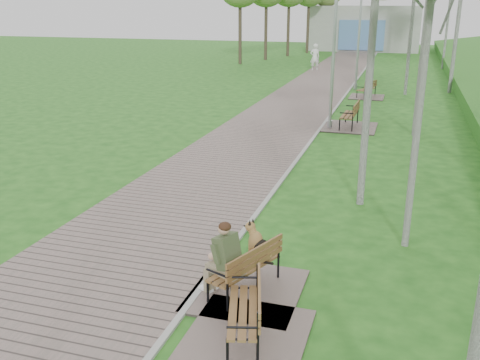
% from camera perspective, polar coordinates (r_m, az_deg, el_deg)
% --- Properties ---
extents(walkway, '(3.50, 67.00, 0.04)m').
position_cam_1_polar(walkway, '(24.21, 6.32, 8.23)').
color(walkway, '#71625B').
rests_on(walkway, ground).
extents(kerb, '(0.10, 67.00, 0.05)m').
position_cam_1_polar(kerb, '(23.95, 10.46, 7.94)').
color(kerb, '#999993').
rests_on(kerb, ground).
extents(building_north, '(10.00, 5.20, 4.00)m').
position_cam_1_polar(building_north, '(53.10, 13.10, 15.49)').
color(building_north, '#9E9E99').
rests_on(building_north, ground).
extents(bench_main, '(1.62, 1.80, 1.41)m').
position_cam_1_polar(bench_main, '(8.21, 0.11, -9.52)').
color(bench_main, '#71625B').
rests_on(bench_main, ground).
extents(bench_second, '(1.57, 1.75, 0.97)m').
position_cam_1_polar(bench_second, '(7.31, 0.43, -15.31)').
color(bench_second, '#71625B').
rests_on(bench_second, ground).
extents(bench_third, '(1.85, 2.06, 1.14)m').
position_cam_1_polar(bench_third, '(19.51, 11.54, 6.10)').
color(bench_third, '#71625B').
rests_on(bench_third, ground).
extents(bench_far, '(1.56, 1.74, 0.96)m').
position_cam_1_polar(bench_far, '(26.14, 13.31, 8.95)').
color(bench_far, '#71625B').
rests_on(bench_far, ground).
extents(lamp_post_second, '(0.19, 0.19, 4.84)m').
position_cam_1_polar(lamp_post_second, '(18.93, 9.89, 12.12)').
color(lamp_post_second, '#A5A7AD').
rests_on(lamp_post_second, ground).
extents(lamp_post_third, '(0.19, 0.19, 4.88)m').
position_cam_1_polar(lamp_post_third, '(28.30, 12.51, 13.99)').
color(lamp_post_third, '#A5A7AD').
rests_on(lamp_post_third, ground).
extents(pedestrian_near, '(0.74, 0.63, 1.73)m').
position_cam_1_polar(pedestrian_near, '(36.09, 7.98, 12.84)').
color(pedestrian_near, white).
rests_on(pedestrian_near, ground).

